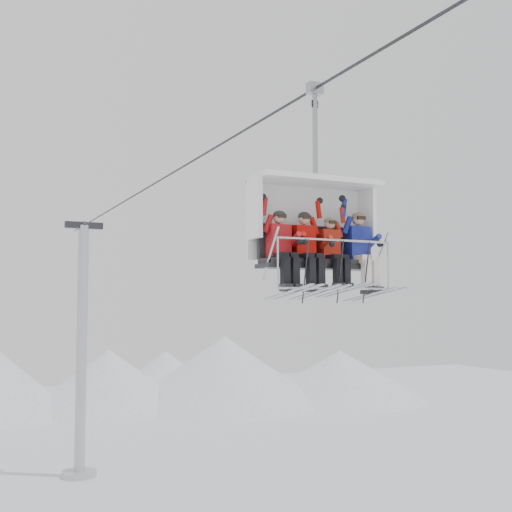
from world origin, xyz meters
name	(u,v)px	position (x,y,z in m)	size (l,w,h in m)	color
ridgeline	(16,381)	(-1.58, 42.05, 2.84)	(72.00, 21.00, 7.00)	white
lift_tower_right	(81,366)	(0.00, 22.00, 5.78)	(2.00, 1.80, 13.48)	#B3B6BB
haul_cable	(256,123)	(0.00, 0.00, 13.30)	(0.06, 0.06, 50.00)	#2A2A2F
chairlift_carrier	(312,224)	(0.00, -2.54, 10.71)	(2.52, 1.17, 3.98)	black
skier_far_left	(282,247)	(-0.82, -2.85, 10.20)	(0.40, 1.69, 1.60)	red
skier_center_left	(307,248)	(-0.30, -2.85, 10.21)	(0.40, 1.69, 1.61)	red
skier_center_right	(333,251)	(0.25, -2.86, 10.17)	(0.37, 1.69, 1.50)	#B52011
skier_far_right	(361,249)	(0.89, -2.85, 10.23)	(0.43, 1.69, 1.70)	navy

